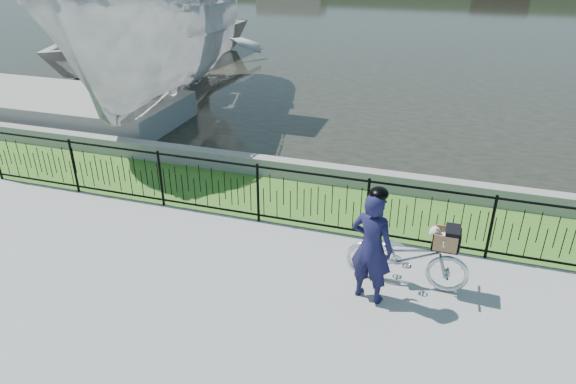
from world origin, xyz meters
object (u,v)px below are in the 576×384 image
(bicycle_rig, at_px, (408,256))
(boat_near, at_px, (161,38))
(cyclist, at_px, (372,246))
(dock, at_px, (21,102))
(boat_far, at_px, (146,38))

(bicycle_rig, bearing_deg, boat_near, 139.45)
(cyclist, relative_size, boat_near, 0.16)
(boat_near, bearing_deg, bicycle_rig, -40.55)
(dock, height_order, boat_far, boat_far)
(dock, bearing_deg, cyclist, -26.00)
(cyclist, distance_m, boat_near, 10.47)
(dock, relative_size, boat_far, 0.88)
(cyclist, xyz_separation_m, boat_far, (-11.36, 12.59, 0.13))
(bicycle_rig, distance_m, boat_near, 10.54)
(boat_near, bearing_deg, boat_far, 126.51)
(dock, xyz_separation_m, boat_far, (-0.04, 7.07, 0.66))
(bicycle_rig, bearing_deg, cyclist, -133.75)
(bicycle_rig, height_order, boat_far, boat_far)
(bicycle_rig, relative_size, cyclist, 1.02)
(dock, xyz_separation_m, cyclist, (11.33, -5.52, 0.53))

